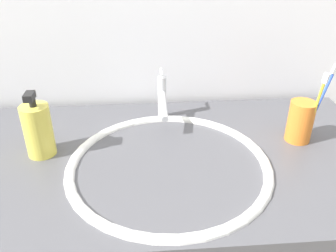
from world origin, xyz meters
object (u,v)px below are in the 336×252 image
toothbrush_cup (300,121)px  toothbrush_blue (322,97)px  faucet (163,99)px  toothbrush_yellow (317,105)px  soap_dispenser (38,130)px

toothbrush_cup → toothbrush_blue: size_ratio=0.55×
faucet → toothbrush_blue: (0.39, -0.12, 0.05)m
toothbrush_yellow → toothbrush_cup: bearing=126.9°
toothbrush_blue → toothbrush_yellow: bearing=-129.4°
toothbrush_cup → toothbrush_yellow: bearing=-53.1°
faucet → toothbrush_yellow: bearing=-23.8°
soap_dispenser → faucet: bearing=26.1°
toothbrush_cup → toothbrush_yellow: 0.07m
toothbrush_blue → faucet: bearing=162.4°
toothbrush_blue → toothbrush_yellow: (-0.03, -0.04, -0.00)m
toothbrush_cup → toothbrush_yellow: (0.02, -0.03, 0.06)m
toothbrush_blue → soap_dispenser: toothbrush_blue is taller
soap_dispenser → toothbrush_blue: bearing=2.1°
toothbrush_yellow → soap_dispenser: size_ratio=1.14×
toothbrush_cup → faucet: bearing=158.6°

